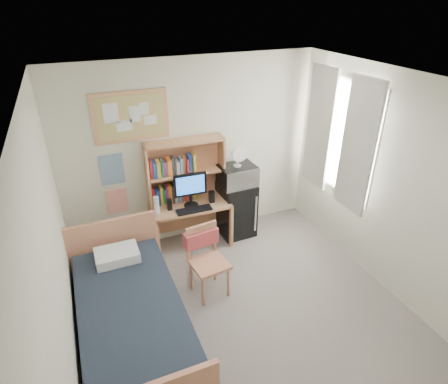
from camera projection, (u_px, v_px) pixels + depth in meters
name	position (u px, v px, depth m)	size (l,w,h in m)	color
floor	(257.00, 331.00, 4.13)	(3.60, 4.20, 0.02)	gray
ceiling	(271.00, 93.00, 2.89)	(3.60, 4.20, 0.02)	white
wall_back	(192.00, 153.00, 5.21)	(3.60, 0.04, 2.60)	silver
wall_left	(56.00, 283.00, 2.89)	(0.04, 4.20, 2.60)	silver
wall_right	(408.00, 197.00, 4.11)	(0.04, 4.20, 2.60)	silver
window_unit	(339.00, 137.00, 4.93)	(0.10, 1.40, 1.70)	white
curtain_left	(358.00, 147.00, 4.59)	(0.04, 0.55, 1.70)	beige
curtain_right	(319.00, 128.00, 5.24)	(0.04, 0.55, 1.70)	beige
bulletin_board	(131.00, 117.00, 4.64)	(0.94, 0.03, 0.64)	tan
poster_wave	(112.00, 170.00, 4.85)	(0.30, 0.01, 0.42)	#266198
poster_japan	(117.00, 201.00, 5.08)	(0.28, 0.01, 0.36)	#ED4C29
desk	(191.00, 224.00, 5.37)	(1.09, 0.55, 0.68)	tan
desk_chair	(209.00, 263.00, 4.43)	(0.45, 0.45, 0.90)	tan
mini_fridge	(236.00, 209.00, 5.60)	(0.49, 0.49, 0.83)	black
bed	(133.00, 324.00, 3.84)	(1.03, 2.06, 0.57)	black
hutch	(186.00, 171.00, 5.12)	(1.08, 0.27, 0.88)	tan
monitor	(190.00, 190.00, 5.04)	(0.45, 0.03, 0.48)	black
keyboard	(194.00, 210.00, 5.03)	(0.48, 0.15, 0.02)	black
speaker_left	(169.00, 205.00, 5.03)	(0.06, 0.06, 0.15)	black
speaker_right	(212.00, 197.00, 5.21)	(0.07, 0.07, 0.17)	black
water_bottle	(156.00, 205.00, 4.92)	(0.07, 0.07, 0.25)	white
hoodie	(201.00, 238.00, 4.47)	(0.42, 0.13, 0.20)	#CC4D4F
microwave	(237.00, 175.00, 5.32)	(0.50, 0.38, 0.29)	#BABABF
desk_fan	(238.00, 157.00, 5.18)	(0.23, 0.23, 0.28)	white
pillow	(117.00, 255.00, 4.29)	(0.48, 0.34, 0.12)	white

